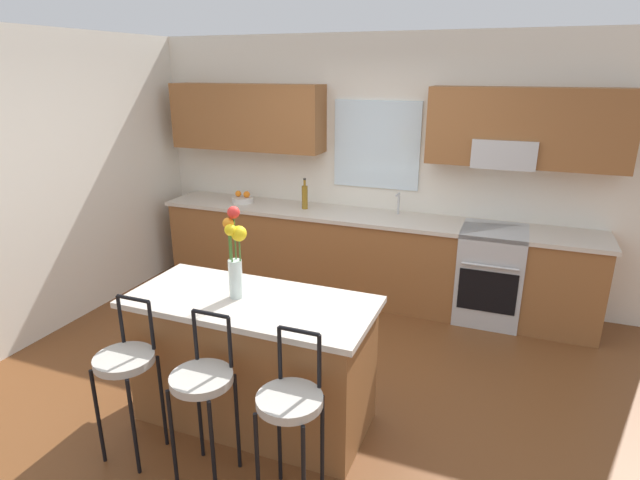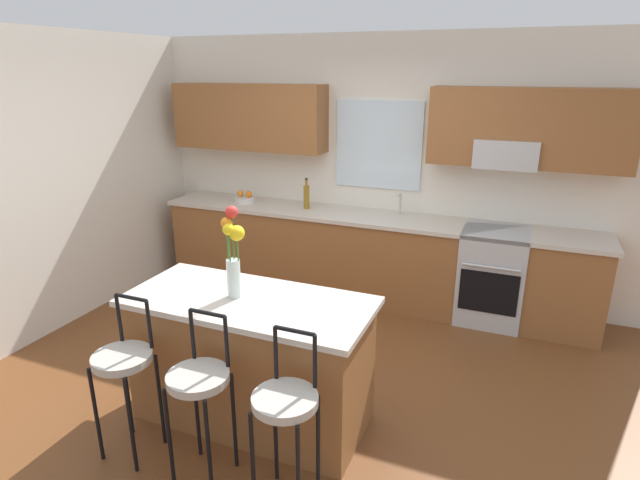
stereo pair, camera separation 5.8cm
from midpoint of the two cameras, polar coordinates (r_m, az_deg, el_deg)
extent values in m
plane|color=brown|center=(4.23, -2.35, -15.36)|extent=(14.00, 14.00, 0.00)
cube|color=silver|center=(5.40, -27.00, 5.81)|extent=(0.12, 4.60, 2.70)
cube|color=silver|center=(5.54, 6.11, 8.01)|extent=(5.60, 0.12, 2.70)
cube|color=brown|center=(5.81, -8.44, 13.38)|extent=(1.74, 0.34, 0.70)
cube|color=brown|center=(5.06, 21.69, 11.54)|extent=(1.74, 0.34, 0.70)
cube|color=silver|center=(5.44, 6.00, 10.47)|extent=(0.92, 0.03, 0.90)
cube|color=#B7BABC|center=(5.06, 19.52, 9.14)|extent=(0.56, 0.36, 0.26)
cube|color=brown|center=(5.45, 4.77, -2.07)|extent=(4.50, 0.60, 0.88)
cube|color=beige|center=(5.31, 4.90, 2.58)|extent=(4.56, 0.64, 0.04)
cube|color=#B7BABC|center=(5.25, 7.93, 1.72)|extent=(0.54, 0.38, 0.11)
cylinder|color=#B7BABC|center=(5.35, 8.42, 4.02)|extent=(0.02, 0.02, 0.22)
cylinder|color=#B7BABC|center=(5.27, 8.33, 5.03)|extent=(0.02, 0.12, 0.02)
cube|color=#B7BABC|center=(5.24, 18.10, -3.63)|extent=(0.60, 0.60, 0.92)
cube|color=black|center=(4.99, 17.79, -5.47)|extent=(0.52, 0.02, 0.40)
cylinder|color=#B7BABC|center=(4.86, 18.05, -2.83)|extent=(0.50, 0.02, 0.02)
cube|color=brown|center=(3.64, -7.89, -13.41)|extent=(1.57, 0.67, 0.88)
cube|color=beige|center=(3.42, -8.23, -6.86)|extent=(1.65, 0.75, 0.04)
cylinder|color=black|center=(3.60, -23.90, -17.56)|extent=(0.02, 0.02, 0.66)
cylinder|color=black|center=(3.44, -20.51, -18.97)|extent=(0.02, 0.02, 0.66)
cylinder|color=black|center=(3.75, -20.94, -15.55)|extent=(0.02, 0.02, 0.66)
cylinder|color=black|center=(3.59, -17.59, -16.76)|extent=(0.02, 0.02, 0.66)
cylinder|color=#B2ADA3|center=(3.40, -21.43, -12.29)|extent=(0.36, 0.36, 0.05)
cylinder|color=black|center=(3.48, -21.74, -8.19)|extent=(0.02, 0.02, 0.32)
cylinder|color=black|center=(3.33, -18.74, -9.03)|extent=(0.02, 0.02, 0.32)
cylinder|color=black|center=(3.34, -20.58, -6.15)|extent=(0.23, 0.02, 0.02)
cylinder|color=black|center=(3.28, -16.59, -20.50)|extent=(0.02, 0.02, 0.66)
cylinder|color=black|center=(3.15, -12.38, -22.01)|extent=(0.02, 0.02, 0.66)
cylinder|color=black|center=(3.45, -13.75, -18.06)|extent=(0.02, 0.02, 0.66)
cylinder|color=black|center=(3.32, -9.69, -19.34)|extent=(0.02, 0.02, 0.66)
cylinder|color=#B2ADA3|center=(3.09, -13.60, -14.78)|extent=(0.36, 0.36, 0.05)
cylinder|color=black|center=(3.15, -14.23, -10.22)|extent=(0.02, 0.02, 0.32)
cylinder|color=black|center=(3.03, -10.55, -11.15)|extent=(0.02, 0.02, 0.32)
cylinder|color=black|center=(3.02, -12.64, -8.03)|extent=(0.23, 0.02, 0.02)
cylinder|color=black|center=(3.03, -7.56, -23.58)|extent=(0.02, 0.02, 0.66)
cylinder|color=black|center=(2.94, -2.46, -25.03)|extent=(0.02, 0.02, 0.66)
cylinder|color=black|center=(3.21, -5.10, -20.65)|extent=(0.02, 0.02, 0.66)
cylinder|color=black|center=(3.13, -0.31, -21.87)|extent=(0.02, 0.02, 0.66)
cylinder|color=#B2ADA3|center=(2.85, -4.02, -17.39)|extent=(0.36, 0.36, 0.05)
cylinder|color=black|center=(2.89, -5.08, -12.43)|extent=(0.02, 0.02, 0.32)
cylinder|color=black|center=(2.81, -0.68, -13.38)|extent=(0.02, 0.02, 0.32)
cylinder|color=black|center=(2.77, -2.97, -10.09)|extent=(0.23, 0.02, 0.02)
cylinder|color=silver|center=(3.41, -9.85, -4.29)|extent=(0.09, 0.09, 0.26)
cylinder|color=#3D722D|center=(3.34, -9.35, -2.28)|extent=(0.01, 0.01, 0.37)
sphere|color=yellow|center=(3.28, -9.52, 0.72)|extent=(0.10, 0.10, 0.10)
cylinder|color=#3D722D|center=(3.35, -9.86, -1.05)|extent=(0.01, 0.01, 0.50)
sphere|color=red|center=(3.28, -10.10, 3.05)|extent=(0.08, 0.08, 0.08)
cylinder|color=#3D722D|center=(3.36, -10.46, -1.65)|extent=(0.01, 0.01, 0.43)
sphere|color=orange|center=(3.30, -10.68, 1.85)|extent=(0.07, 0.07, 0.07)
cylinder|color=#3D722D|center=(3.33, -10.25, -2.15)|extent=(0.01, 0.01, 0.40)
sphere|color=yellow|center=(3.26, -10.45, 1.12)|extent=(0.07, 0.07, 0.07)
cylinder|color=silver|center=(5.86, -8.88, 4.46)|extent=(0.24, 0.24, 0.06)
sphere|color=orange|center=(5.82, -8.45, 5.04)|extent=(0.07, 0.07, 0.07)
sphere|color=orange|center=(5.87, -9.37, 5.11)|extent=(0.07, 0.07, 0.07)
cylinder|color=olive|center=(5.50, -2.01, 4.76)|extent=(0.06, 0.06, 0.25)
cylinder|color=olive|center=(5.46, -2.03, 6.38)|extent=(0.03, 0.03, 0.07)
cylinder|color=black|center=(5.46, -2.03, 6.79)|extent=(0.03, 0.03, 0.02)
camera|label=1|loc=(0.03, -90.39, -0.13)|focal=28.76mm
camera|label=2|loc=(0.03, 89.61, 0.13)|focal=28.76mm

